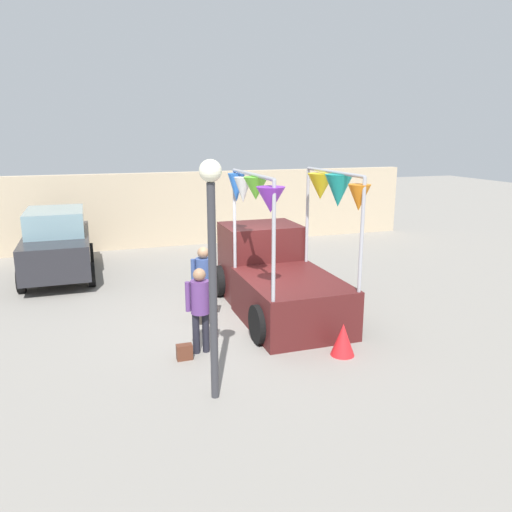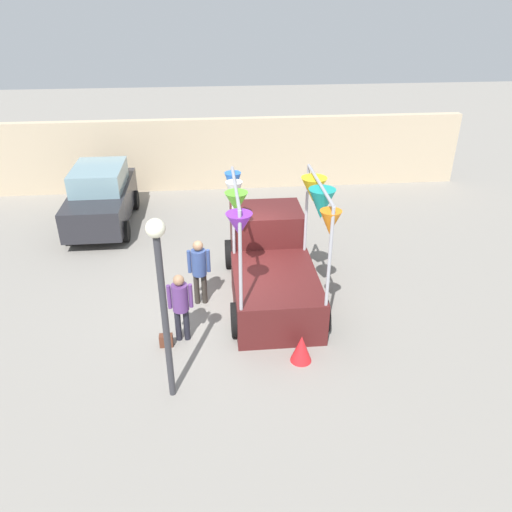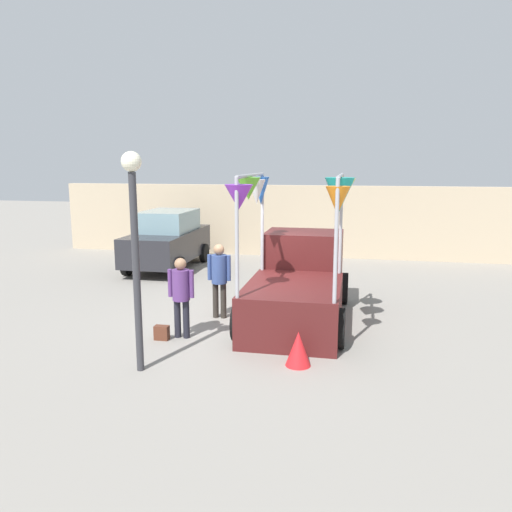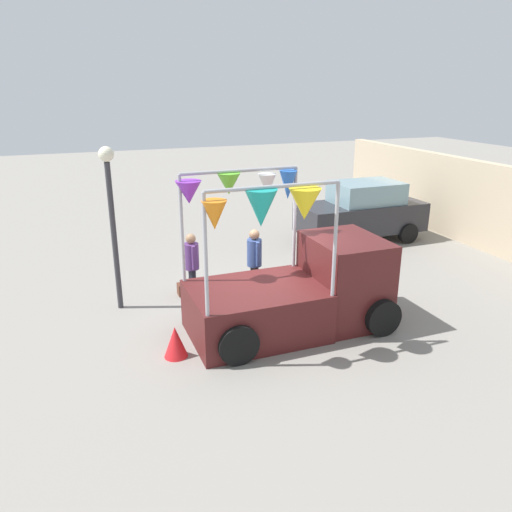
% 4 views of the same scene
% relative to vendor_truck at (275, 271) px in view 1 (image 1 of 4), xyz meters
% --- Properties ---
extents(ground_plane, '(60.00, 60.00, 0.00)m').
position_rel_vendor_truck_xyz_m(ground_plane, '(-1.00, -0.50, -0.91)').
color(ground_plane, gray).
extents(vendor_truck, '(2.36, 4.06, 3.20)m').
position_rel_vendor_truck_xyz_m(vendor_truck, '(0.00, 0.00, 0.00)').
color(vendor_truck, '#4C1919').
rests_on(vendor_truck, ground).
extents(parked_car, '(1.88, 4.00, 1.88)m').
position_rel_vendor_truck_xyz_m(parked_car, '(-4.81, 4.46, 0.03)').
color(parked_car, '#26262B').
rests_on(parked_car, ground).
extents(person_customer, '(0.53, 0.34, 1.60)m').
position_rel_vendor_truck_xyz_m(person_customer, '(-2.12, -1.77, 0.05)').
color(person_customer, black).
rests_on(person_customer, ground).
extents(person_vendor, '(0.53, 0.34, 1.66)m').
position_rel_vendor_truck_xyz_m(person_vendor, '(-1.73, -0.37, 0.09)').
color(person_vendor, '#2D2823').
rests_on(person_vendor, ground).
extents(handbag, '(0.28, 0.16, 0.28)m').
position_rel_vendor_truck_xyz_m(handbag, '(-2.47, -1.97, -0.77)').
color(handbag, '#592D1E').
rests_on(handbag, ground).
extents(street_lamp, '(0.32, 0.32, 3.59)m').
position_rel_vendor_truck_xyz_m(street_lamp, '(-2.26, -3.41, 1.46)').
color(street_lamp, '#333338').
rests_on(street_lamp, ground).
extents(brick_boundary_wall, '(18.00, 0.36, 2.60)m').
position_rel_vendor_truck_xyz_m(brick_boundary_wall, '(-1.00, 7.47, 0.39)').
color(brick_boundary_wall, tan).
rests_on(brick_boundary_wall, ground).
extents(folded_kite_bundle_crimson, '(0.56, 0.56, 0.60)m').
position_rel_vendor_truck_xyz_m(folded_kite_bundle_crimson, '(0.30, -2.70, -0.61)').
color(folded_kite_bundle_crimson, red).
rests_on(folded_kite_bundle_crimson, ground).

